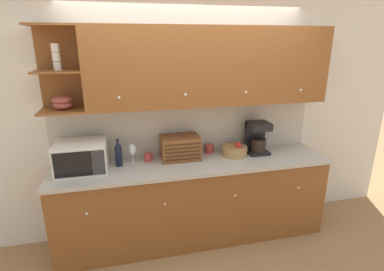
# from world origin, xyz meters

# --- Properties ---
(ground_plane) EXTENTS (24.00, 24.00, 0.00)m
(ground_plane) POSITION_xyz_m (0.00, 0.00, 0.00)
(ground_plane) COLOR #9E754C
(wall_back) EXTENTS (5.31, 0.06, 2.60)m
(wall_back) POSITION_xyz_m (0.00, 0.03, 1.30)
(wall_back) COLOR silver
(wall_back) RESTS_ON ground_plane
(counter_unit) EXTENTS (2.93, 0.62, 0.92)m
(counter_unit) POSITION_xyz_m (-0.00, -0.29, 0.46)
(counter_unit) COLOR brown
(counter_unit) RESTS_ON ground_plane
(backsplash_panel) EXTENTS (2.91, 0.01, 0.59)m
(backsplash_panel) POSITION_xyz_m (0.00, -0.01, 1.22)
(backsplash_panel) COLOR #B7B2A8
(backsplash_panel) RESTS_ON counter_unit
(upper_cabinets) EXTENTS (2.91, 0.37, 0.78)m
(upper_cabinets) POSITION_xyz_m (0.17, -0.18, 1.90)
(upper_cabinets) COLOR brown
(upper_cabinets) RESTS_ON backsplash_panel
(microwave) EXTENTS (0.48, 0.38, 0.30)m
(microwave) POSITION_xyz_m (-1.12, -0.26, 1.07)
(microwave) COLOR silver
(microwave) RESTS_ON counter_unit
(wine_bottle) EXTENTS (0.07, 0.07, 0.29)m
(wine_bottle) POSITION_xyz_m (-0.77, -0.21, 1.05)
(wine_bottle) COLOR black
(wine_bottle) RESTS_ON counter_unit
(wine_glass) EXTENTS (0.07, 0.07, 0.22)m
(wine_glass) POSITION_xyz_m (-0.63, -0.17, 1.07)
(wine_glass) COLOR silver
(wine_glass) RESTS_ON counter_unit
(mug_blue_second) EXTENTS (0.10, 0.08, 0.09)m
(mug_blue_second) POSITION_xyz_m (-0.47, -0.15, 0.97)
(mug_blue_second) COLOR #B73D38
(mug_blue_second) RESTS_ON counter_unit
(bread_box) EXTENTS (0.41, 0.28, 0.26)m
(bread_box) POSITION_xyz_m (-0.12, -0.17, 1.05)
(bread_box) COLOR brown
(bread_box) RESTS_ON counter_unit
(mug) EXTENTS (0.10, 0.09, 0.10)m
(mug) POSITION_xyz_m (0.24, -0.07, 0.97)
(mug) COLOR #B73D38
(mug) RESTS_ON counter_unit
(fruit_basket) EXTENTS (0.29, 0.29, 0.16)m
(fruit_basket) POSITION_xyz_m (0.49, -0.21, 0.98)
(fruit_basket) COLOR #A87F4C
(fruit_basket) RESTS_ON counter_unit
(coffee_maker) EXTENTS (0.23, 0.22, 0.36)m
(coffee_maker) POSITION_xyz_m (0.77, -0.19, 1.11)
(coffee_maker) COLOR black
(coffee_maker) RESTS_ON counter_unit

